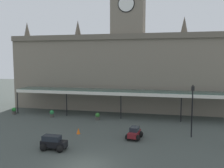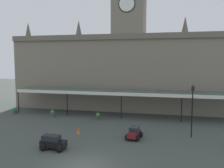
# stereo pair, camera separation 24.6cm
# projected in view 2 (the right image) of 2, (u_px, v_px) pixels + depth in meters

# --- Properties ---
(ground_plane) EXTENTS (140.00, 140.00, 0.00)m
(ground_plane) POSITION_uv_depth(u_px,v_px,m) (84.00, 167.00, 17.54)
(ground_plane) COLOR #404742
(station_building) EXTENTS (36.90, 5.82, 19.49)m
(station_building) POSITION_uv_depth(u_px,v_px,m) (129.00, 68.00, 37.55)
(station_building) COLOR slate
(station_building) RESTS_ON ground
(entrance_canopy) EXTENTS (31.14, 3.26, 3.63)m
(entrance_canopy) POSITION_uv_depth(u_px,v_px,m) (123.00, 92.00, 32.90)
(entrance_canopy) COLOR #38564C
(entrance_canopy) RESTS_ON ground
(car_maroon_sedan) EXTENTS (1.69, 2.15, 1.19)m
(car_maroon_sedan) POSITION_uv_depth(u_px,v_px,m) (134.00, 134.00, 23.85)
(car_maroon_sedan) COLOR maroon
(car_maroon_sedan) RESTS_ON ground
(car_black_estate) EXTENTS (2.26, 1.57, 1.27)m
(car_black_estate) POSITION_uv_depth(u_px,v_px,m) (53.00, 143.00, 20.98)
(car_black_estate) COLOR black
(car_black_estate) RESTS_ON ground
(victorian_lamppost) EXTENTS (0.30, 0.30, 5.37)m
(victorian_lamppost) POSITION_uv_depth(u_px,v_px,m) (192.00, 105.00, 23.94)
(victorian_lamppost) COLOR black
(victorian_lamppost) RESTS_ON ground
(traffic_cone) EXTENTS (0.40, 0.40, 0.63)m
(traffic_cone) POSITION_uv_depth(u_px,v_px,m) (78.00, 131.00, 25.45)
(traffic_cone) COLOR orange
(traffic_cone) RESTS_ON ground
(planter_by_canopy) EXTENTS (0.60, 0.60, 0.96)m
(planter_by_canopy) POSITION_uv_depth(u_px,v_px,m) (98.00, 116.00, 31.25)
(planter_by_canopy) COLOR #47423D
(planter_by_canopy) RESTS_ON ground
(planter_near_kerb) EXTENTS (0.60, 0.60, 0.96)m
(planter_near_kerb) POSITION_uv_depth(u_px,v_px,m) (15.00, 111.00, 34.77)
(planter_near_kerb) COLOR #47423D
(planter_near_kerb) RESTS_ON ground
(planter_forecourt_centre) EXTENTS (0.60, 0.60, 0.96)m
(planter_forecourt_centre) POSITION_uv_depth(u_px,v_px,m) (52.00, 113.00, 32.93)
(planter_forecourt_centre) COLOR #47423D
(planter_forecourt_centre) RESTS_ON ground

